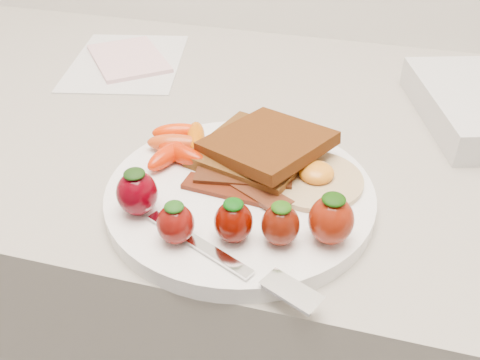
# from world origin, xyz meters

# --- Properties ---
(counter) EXTENTS (2.00, 0.60, 0.90)m
(counter) POSITION_xyz_m (0.00, 1.70, 0.45)
(counter) COLOR gray
(counter) RESTS_ON ground
(plate) EXTENTS (0.27, 0.27, 0.02)m
(plate) POSITION_xyz_m (-0.00, 1.53, 0.91)
(plate) COLOR white
(plate) RESTS_ON counter
(toast_lower) EXTENTS (0.14, 0.14, 0.01)m
(toast_lower) POSITION_xyz_m (0.00, 1.59, 0.93)
(toast_lower) COLOR #3C1A0E
(toast_lower) RESTS_ON plate
(toast_upper) EXTENTS (0.15, 0.15, 0.03)m
(toast_upper) POSITION_xyz_m (0.01, 1.59, 0.94)
(toast_upper) COLOR #3F2205
(toast_upper) RESTS_ON toast_lower
(fried_egg) EXTENTS (0.13, 0.13, 0.02)m
(fried_egg) POSITION_xyz_m (0.07, 1.56, 0.92)
(fried_egg) COLOR beige
(fried_egg) RESTS_ON plate
(bacon_strips) EXTENTS (0.12, 0.07, 0.01)m
(bacon_strips) POSITION_xyz_m (-0.00, 1.53, 0.92)
(bacon_strips) COLOR #491609
(bacon_strips) RESTS_ON plate
(baby_carrots) EXTENTS (0.08, 0.11, 0.02)m
(baby_carrots) POSITION_xyz_m (-0.08, 1.58, 0.93)
(baby_carrots) COLOR #C74213
(baby_carrots) RESTS_ON plate
(strawberries) EXTENTS (0.22, 0.07, 0.05)m
(strawberries) POSITION_xyz_m (0.01, 1.47, 0.94)
(strawberries) COLOR #53000A
(strawberries) RESTS_ON plate
(fork) EXTENTS (0.17, 0.08, 0.00)m
(fork) POSITION_xyz_m (0.03, 1.43, 0.92)
(fork) COLOR silver
(fork) RESTS_ON plate
(paper_sheet) EXTENTS (0.21, 0.25, 0.00)m
(paper_sheet) POSITION_xyz_m (-0.26, 1.82, 0.90)
(paper_sheet) COLOR silver
(paper_sheet) RESTS_ON counter
(notepad) EXTENTS (0.17, 0.17, 0.01)m
(notepad) POSITION_xyz_m (-0.26, 1.82, 0.91)
(notepad) COLOR beige
(notepad) RESTS_ON paper_sheet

